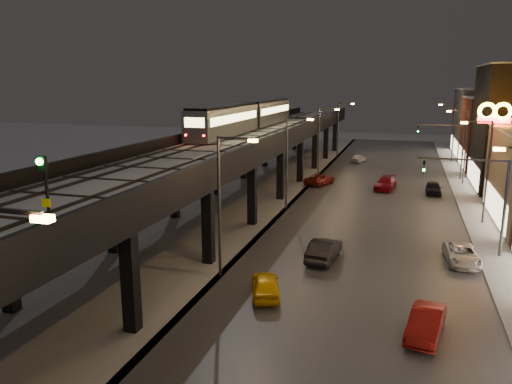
# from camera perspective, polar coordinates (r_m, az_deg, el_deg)

# --- Properties ---
(road_surface) EXTENTS (17.00, 120.00, 0.06)m
(road_surface) POSITION_cam_1_polar(r_m,az_deg,el_deg) (51.60, 13.39, -1.50)
(road_surface) COLOR #46474D
(road_surface) RESTS_ON ground
(sidewalk_right) EXTENTS (4.00, 120.00, 0.14)m
(sidewalk_right) POSITION_cam_1_polar(r_m,az_deg,el_deg) (52.03, 24.45, -2.14)
(sidewalk_right) COLOR #9FA1A8
(sidewalk_right) RESTS_ON ground
(under_viaduct_pavement) EXTENTS (11.00, 120.00, 0.06)m
(under_viaduct_pavement) POSITION_cam_1_polar(r_m,az_deg,el_deg) (54.02, -1.03, -0.54)
(under_viaduct_pavement) COLOR #9FA1A8
(under_viaduct_pavement) RESTS_ON ground
(elevated_viaduct) EXTENTS (9.00, 100.00, 6.30)m
(elevated_viaduct) POSITION_cam_1_polar(r_m,az_deg,el_deg) (50.08, -2.16, 4.92)
(elevated_viaduct) COLOR black
(elevated_viaduct) RESTS_ON ground
(viaduct_trackbed) EXTENTS (8.40, 100.00, 0.32)m
(viaduct_trackbed) POSITION_cam_1_polar(r_m,az_deg,el_deg) (50.11, -2.13, 5.81)
(viaduct_trackbed) COLOR #B2B7C1
(viaduct_trackbed) RESTS_ON elevated_viaduct
(viaduct_parapet_streetside) EXTENTS (0.30, 100.00, 1.10)m
(viaduct_parapet_streetside) POSITION_cam_1_polar(r_m,az_deg,el_deg) (48.85, 2.74, 6.18)
(viaduct_parapet_streetside) COLOR black
(viaduct_parapet_streetside) RESTS_ON elevated_viaduct
(viaduct_parapet_far) EXTENTS (0.30, 100.00, 1.10)m
(viaduct_parapet_far) POSITION_cam_1_polar(r_m,az_deg,el_deg) (51.66, -6.71, 6.45)
(viaduct_parapet_far) COLOR black
(viaduct_parapet_far) RESTS_ON elevated_viaduct
(building_e) EXTENTS (12.20, 12.20, 10.16)m
(building_e) POSITION_cam_1_polar(r_m,az_deg,el_deg) (78.62, 27.06, 5.91)
(building_e) COLOR #5F2319
(building_e) RESTS_ON ground
(building_f) EXTENTS (12.20, 16.20, 11.16)m
(building_f) POSITION_cam_1_polar(r_m,az_deg,el_deg) (92.35, 25.63, 7.14)
(building_f) COLOR #424245
(building_f) RESTS_ON ground
(streetlight_left_1) EXTENTS (2.57, 0.28, 9.00)m
(streetlight_left_1) POSITION_cam_1_polar(r_m,az_deg,el_deg) (30.82, -3.77, -0.57)
(streetlight_left_1) COLOR #38383A
(streetlight_left_1) RESTS_ON ground
(streetlight_left_2) EXTENTS (2.57, 0.28, 9.00)m
(streetlight_left_2) POSITION_cam_1_polar(r_m,az_deg,el_deg) (47.80, 3.85, 4.08)
(streetlight_left_2) COLOR #38383A
(streetlight_left_2) RESTS_ON ground
(streetlight_right_2) EXTENTS (2.56, 0.28, 9.00)m
(streetlight_right_2) POSITION_cam_1_polar(r_m,az_deg,el_deg) (47.05, 24.67, 2.84)
(streetlight_right_2) COLOR #38383A
(streetlight_right_2) RESTS_ON ground
(streetlight_left_3) EXTENTS (2.57, 0.28, 9.00)m
(streetlight_left_3) POSITION_cam_1_polar(r_m,az_deg,el_deg) (65.33, 7.46, 6.24)
(streetlight_left_3) COLOR #38383A
(streetlight_left_3) RESTS_ON ground
(streetlight_right_3) EXTENTS (2.56, 0.28, 9.00)m
(streetlight_right_3) POSITION_cam_1_polar(r_m,az_deg,el_deg) (64.78, 22.66, 5.34)
(streetlight_right_3) COLOR #38383A
(streetlight_right_3) RESTS_ON ground
(streetlight_left_4) EXTENTS (2.57, 0.28, 9.00)m
(streetlight_left_4) POSITION_cam_1_polar(r_m,az_deg,el_deg) (83.06, 9.55, 7.48)
(streetlight_left_4) COLOR #38383A
(streetlight_left_4) RESTS_ON ground
(streetlight_right_4) EXTENTS (2.56, 0.28, 9.00)m
(streetlight_right_4) POSITION_cam_1_polar(r_m,az_deg,el_deg) (82.63, 21.50, 6.77)
(streetlight_right_4) COLOR #38383A
(streetlight_right_4) RESTS_ON ground
(traffic_light_rig_a) EXTENTS (6.10, 0.34, 7.00)m
(traffic_light_rig_a) POSITION_cam_1_polar(r_m,az_deg,el_deg) (38.28, 24.95, -0.28)
(traffic_light_rig_a) COLOR #38383A
(traffic_light_rig_a) RESTS_ON ground
(traffic_light_rig_b) EXTENTS (6.10, 0.34, 7.00)m
(traffic_light_rig_b) POSITION_cam_1_polar(r_m,az_deg,el_deg) (67.75, 21.62, 5.07)
(traffic_light_rig_b) COLOR #38383A
(traffic_light_rig_b) RESTS_ON ground
(subway_train) EXTENTS (2.68, 32.56, 3.20)m
(subway_train) POSITION_cam_1_polar(r_m,az_deg,el_deg) (61.50, -0.88, 8.75)
(subway_train) COLOR gray
(subway_train) RESTS_ON viaduct_trackbed
(rail_signal) EXTENTS (0.35, 0.43, 2.98)m
(rail_signal) POSITION_cam_1_polar(r_m,az_deg,el_deg) (19.35, -23.04, 1.26)
(rail_signal) COLOR black
(rail_signal) RESTS_ON viaduct_trackbed
(car_taxi) EXTENTS (2.70, 4.22, 1.34)m
(car_taxi) POSITION_cam_1_polar(r_m,az_deg,el_deg) (29.32, 1.09, -10.63)
(car_taxi) COLOR #FBBE06
(car_taxi) RESTS_ON ground
(car_near_white) EXTENTS (2.02, 4.70, 1.50)m
(car_near_white) POSITION_cam_1_polar(r_m,az_deg,el_deg) (35.13, 7.79, -6.62)
(car_near_white) COLOR black
(car_near_white) RESTS_ON ground
(car_mid_silver) EXTENTS (3.56, 5.14, 1.30)m
(car_mid_silver) POSITION_cam_1_polar(r_m,az_deg,el_deg) (60.80, 7.28, 1.42)
(car_mid_silver) COLOR maroon
(car_mid_silver) RESTS_ON ground
(car_far_white) EXTENTS (2.41, 3.95, 1.26)m
(car_far_white) POSITION_cam_1_polar(r_m,az_deg,el_deg) (78.84, 11.63, 3.77)
(car_far_white) COLOR white
(car_far_white) RESTS_ON ground
(car_onc_silver) EXTENTS (2.15, 4.30, 1.35)m
(car_onc_silver) POSITION_cam_1_polar(r_m,az_deg,el_deg) (26.35, 18.83, -14.10)
(car_onc_silver) COLOR maroon
(car_onc_silver) RESTS_ON ground
(car_onc_dark) EXTENTS (2.40, 4.58, 1.23)m
(car_onc_dark) POSITION_cam_1_polar(r_m,az_deg,el_deg) (37.01, 22.46, -6.72)
(car_onc_dark) COLOR silver
(car_onc_dark) RESTS_ON ground
(car_onc_white) EXTENTS (2.60, 5.03, 1.39)m
(car_onc_white) POSITION_cam_1_polar(r_m,az_deg,el_deg) (59.36, 14.57, 0.90)
(car_onc_white) COLOR maroon
(car_onc_white) RESTS_ON ground
(car_onc_red) EXTENTS (1.62, 4.03, 1.37)m
(car_onc_red) POSITION_cam_1_polar(r_m,az_deg,el_deg) (58.44, 19.64, 0.38)
(car_onc_red) COLOR black
(car_onc_red) RESTS_ON ground
(sign_mcdonalds) EXTENTS (3.06, 0.45, 10.31)m
(sign_mcdonalds) POSITION_cam_1_polar(r_m,az_deg,el_deg) (52.79, 25.54, 7.18)
(sign_mcdonalds) COLOR #38383A
(sign_mcdonalds) RESTS_ON ground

